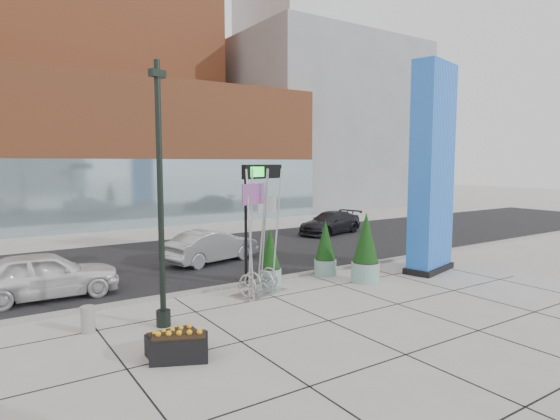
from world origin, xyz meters
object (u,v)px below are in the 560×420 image
overhead_street_sign (264,182)px  car_silver_mid (212,246)px  lamp_post (161,221)px  car_white_west (45,275)px  blue_pylon (432,172)px  concrete_bollard (88,319)px  public_art_sculpture (259,261)px

overhead_street_sign → car_silver_mid: 5.71m
lamp_post → overhead_street_sign: lamp_post is taller
car_white_west → blue_pylon: bearing=-105.3°
lamp_post → car_silver_mid: bearing=55.4°
blue_pylon → lamp_post: (-12.17, -0.32, -1.23)m
concrete_bollard → car_white_west: car_white_west is taller
blue_pylon → overhead_street_sign: blue_pylon is taller
overhead_street_sign → car_silver_mid: overhead_street_sign is taller
car_silver_mid → public_art_sculpture: bearing=156.7°
public_art_sculpture → concrete_bollard: bearing=170.5°
overhead_street_sign → car_silver_mid: (-0.01, 4.70, -3.23)m
blue_pylon → car_silver_mid: blue_pylon is taller
blue_pylon → concrete_bollard: bearing=163.3°
concrete_bollard → overhead_street_sign: (6.90, 1.80, 3.63)m
lamp_post → car_white_west: 5.98m
lamp_post → concrete_bollard: lamp_post is taller
concrete_bollard → car_silver_mid: bearing=43.3°
lamp_post → concrete_bollard: bearing=160.4°
concrete_bollard → car_silver_mid: size_ratio=0.16×
car_silver_mid → overhead_street_sign: bearing=165.3°
lamp_post → overhead_street_sign: bearing=26.6°
public_art_sculpture → car_white_west: bearing=135.6°
public_art_sculpture → overhead_street_sign: overhead_street_sign is taller
blue_pylon → public_art_sculpture: (-8.08, 1.06, -3.13)m
public_art_sculpture → blue_pylon: bearing=-23.4°
concrete_bollard → public_art_sculpture: bearing=6.5°
blue_pylon → car_white_west: (-14.66, 4.62, -3.49)m
public_art_sculpture → car_white_west: (-6.58, 3.57, -0.36)m
car_white_west → car_silver_mid: bearing=-71.0°
overhead_street_sign → car_white_west: (-7.46, 2.45, -3.17)m
lamp_post → overhead_street_sign: size_ratio=1.62×
public_art_sculpture → car_silver_mid: (0.87, 5.82, -0.42)m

